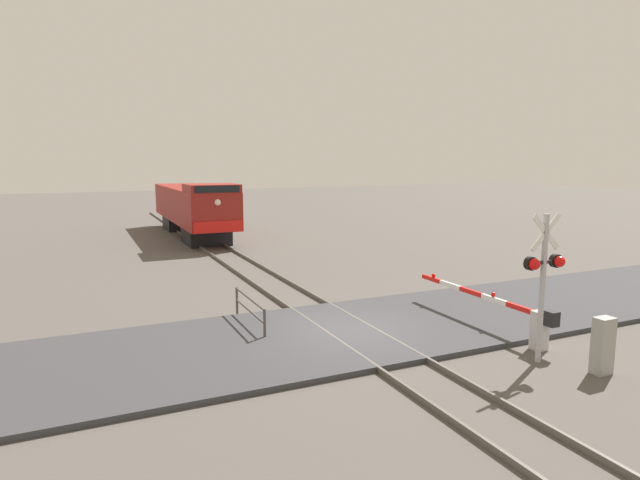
{
  "coord_description": "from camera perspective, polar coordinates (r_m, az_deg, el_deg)",
  "views": [
    {
      "loc": [
        -7.08,
        -13.34,
        5.06
      ],
      "look_at": [
        0.99,
        4.27,
        2.15
      ],
      "focal_mm": 29.81,
      "sensor_mm": 36.0,
      "label": 1
    }
  ],
  "objects": [
    {
      "name": "crossing_signal",
      "position": [
        14.26,
        22.9,
        -3.17
      ],
      "size": [
        1.18,
        0.33,
        3.8
      ],
      "color": "#ADADB2",
      "rests_on": "ground_plane"
    },
    {
      "name": "utility_cabinet",
      "position": [
        14.54,
        28.08,
        -9.99
      ],
      "size": [
        0.46,
        0.33,
        1.39
      ],
      "primitive_type": "cube",
      "color": "#999993",
      "rests_on": "ground_plane"
    },
    {
      "name": "guard_railing",
      "position": [
        16.42,
        -7.56,
        -7.21
      ],
      "size": [
        0.08,
        2.9,
        0.95
      ],
      "color": "#4C4742",
      "rests_on": "ground_plane"
    },
    {
      "name": "rail_track_left",
      "position": [
        15.6,
        0.83,
        -10.11
      ],
      "size": [
        0.08,
        80.0,
        0.15
      ],
      "primitive_type": "cube",
      "color": "#59544C",
      "rests_on": "ground_plane"
    },
    {
      "name": "ground_plane",
      "position": [
        15.93,
        3.2,
        -10.01
      ],
      "size": [
        160.0,
        160.0,
        0.0
      ],
      "primitive_type": "plane",
      "color": "#514C47"
    },
    {
      "name": "road_surface",
      "position": [
        15.91,
        3.2,
        -9.76
      ],
      "size": [
        36.0,
        5.73,
        0.15
      ],
      "primitive_type": "cube",
      "color": "#38383A",
      "rests_on": "ground_plane"
    },
    {
      "name": "rail_track_right",
      "position": [
        16.24,
        5.47,
        -9.39
      ],
      "size": [
        0.08,
        80.0,
        0.15
      ],
      "primitive_type": "cube",
      "color": "#59544C",
      "rests_on": "ground_plane"
    },
    {
      "name": "locomotive",
      "position": [
        36.73,
        -13.46,
        3.45
      ],
      "size": [
        2.93,
        14.27,
        3.72
      ],
      "color": "black",
      "rests_on": "ground_plane"
    },
    {
      "name": "crossing_gate",
      "position": [
        16.09,
        20.47,
        -7.61
      ],
      "size": [
        0.36,
        5.84,
        1.18
      ],
      "color": "silver",
      "rests_on": "ground_plane"
    }
  ]
}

